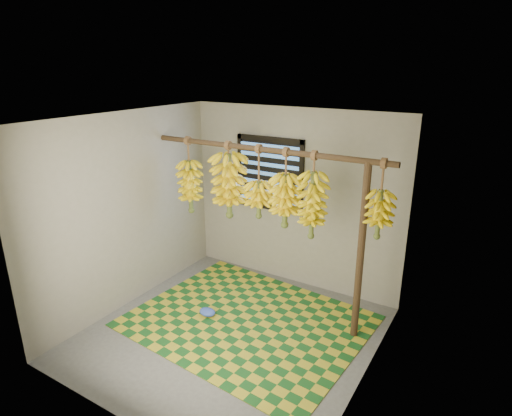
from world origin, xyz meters
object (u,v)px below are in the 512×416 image
Objects in this scene: banana_bunch_a at (190,186)px; banana_bunch_b at (229,186)px; banana_bunch_c at (259,199)px; banana_bunch_d at (285,201)px; banana_bunch_f at (379,214)px; support_post at (361,254)px; woven_mat at (248,321)px; banana_bunch_e at (312,205)px; plastic_bag at (207,312)px.

banana_bunch_a is 1.05× the size of banana_bunch_b.
banana_bunch_c is 0.35m from banana_bunch_d.
banana_bunch_c is 1.05× the size of banana_bunch_f.
woven_mat is (-1.17, -0.39, -0.99)m from support_post.
support_post is 2.32m from banana_bunch_a.
banana_bunch_e is at bearing 180.00° from support_post.
woven_mat is at bearing -161.66° from support_post.
plastic_bag is 0.22× the size of banana_bunch_a.
banana_bunch_b is 0.77m from banana_bunch_d.
banana_bunch_c is 1.41m from banana_bunch_f.
banana_bunch_a is 1.19× the size of banana_bunch_f.
banana_bunch_a reaches higher than support_post.
banana_bunch_d is at bearing 55.71° from woven_mat.
woven_mat is at bearing -146.94° from banana_bunch_e.
banana_bunch_c is (-0.08, 0.39, 1.40)m from woven_mat.
support_post is at bearing 0.00° from banana_bunch_d.
banana_bunch_e is at bearing -0.00° from banana_bunch_c.
banana_bunch_b is 1.13× the size of banana_bunch_f.
support_post is 2.03× the size of banana_bunch_a.
woven_mat is at bearing -163.63° from banana_bunch_f.
plastic_bag is 1.55m from banana_bunch_b.
banana_bunch_b reaches higher than plastic_bag.
support_post is at bearing 18.34° from plastic_bag.
woven_mat is 2.65× the size of banana_bunch_a.
banana_bunch_d is at bearing -0.00° from banana_bunch_c.
plastic_bag is 1.51m from banana_bunch_c.
banana_bunch_c is (0.42, 0.00, -0.10)m from banana_bunch_b.
banana_bunch_e reaches higher than woven_mat.
banana_bunch_a is at bearing 180.00° from banana_bunch_d.
woven_mat is at bearing 18.34° from plastic_bag.
woven_mat is 1.51m from banana_bunch_d.
banana_bunch_f is (1.32, 0.39, 1.47)m from woven_mat.
banana_bunch_e is (0.68, -0.00, 0.04)m from banana_bunch_c.
banana_bunch_d and banana_bunch_f have the same top height.
plastic_bag is at bearing -161.66° from woven_mat.
banana_bunch_a and banana_bunch_c have the same top height.
banana_bunch_d is at bearing 180.00° from support_post.
woven_mat is 3.00× the size of banana_bunch_c.
banana_bunch_a and banana_bunch_b have the same top height.
banana_bunch_a is (-1.11, 0.39, 1.40)m from woven_mat.
woven_mat is 2.86× the size of banana_bunch_d.
plastic_bag is 0.23× the size of banana_bunch_b.
support_post is 1.59m from woven_mat.
banana_bunch_e is 1.18× the size of banana_bunch_f.
banana_bunch_f is at bearing -0.00° from banana_bunch_d.
support_post is 2.04× the size of banana_bunch_e.
banana_bunch_f reaches higher than plastic_bag.
woven_mat is at bearing -124.29° from banana_bunch_d.
banana_bunch_e is at bearing 180.00° from banana_bunch_f.
plastic_bag is 0.22× the size of banana_bunch_e.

